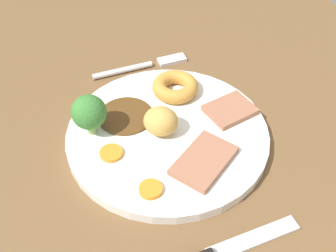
{
  "coord_description": "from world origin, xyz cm",
  "views": [
    {
      "loc": [
        34.79,
        -8.74,
        41.46
      ],
      "look_at": [
        0.23,
        0.87,
        6.0
      ],
      "focal_mm": 42.68,
      "sensor_mm": 36.0,
      "label": 1
    }
  ],
  "objects": [
    {
      "name": "broccoli_floret",
      "position": [
        -2.39,
        -8.46,
        8.29
      ],
      "size": [
        4.38,
        4.38,
        5.56
      ],
      "color": "#8CB766",
      "rests_on": "dinner_plate"
    },
    {
      "name": "yorkshire_pudding",
      "position": [
        -7.04,
        3.95,
        6.01
      ],
      "size": [
        6.51,
        6.51,
        2.02
      ],
      "primitive_type": "torus",
      "color": "#C68938",
      "rests_on": "dinner_plate"
    },
    {
      "name": "meat_slice_under",
      "position": [
        -1.09,
        9.9,
        5.4
      ],
      "size": [
        6.48,
        7.31,
        0.8
      ],
      "primitive_type": "cube",
      "rotation": [
        0.0,
        0.0,
        1.86
      ],
      "color": "#9E664C",
      "rests_on": "dinner_plate"
    },
    {
      "name": "gravy_pool",
      "position": [
        -3.97,
        -3.79,
        5.15
      ],
      "size": [
        7.3,
        7.3,
        0.3
      ],
      "primitive_type": "cylinder",
      "color": "#563819",
      "rests_on": "dinner_plate"
    },
    {
      "name": "carrot_coin_front",
      "position": [
        8.65,
        -3.48,
        5.27
      ],
      "size": [
        2.69,
        2.69,
        0.53
      ],
      "primitive_type": "cylinder",
      "color": "orange",
      "rests_on": "dinner_plate"
    },
    {
      "name": "carrot_coin_back",
      "position": [
        2.13,
        -6.79,
        5.23
      ],
      "size": [
        2.82,
        2.82,
        0.46
      ],
      "primitive_type": "cylinder",
      "color": "orange",
      "rests_on": "dinner_plate"
    },
    {
      "name": "dinner_plate",
      "position": [
        0.23,
        0.87,
        4.3
      ],
      "size": [
        26.01,
        26.01,
        1.4
      ],
      "primitive_type": "cylinder",
      "color": "white",
      "rests_on": "dining_table"
    },
    {
      "name": "dining_table",
      "position": [
        0.0,
        0.0,
        1.8
      ],
      "size": [
        120.0,
        84.0,
        3.6
      ],
      "primitive_type": "cube",
      "color": "brown",
      "rests_on": "ground"
    },
    {
      "name": "roast_potato_left",
      "position": [
        -0.49,
        -0.39,
        6.86
      ],
      "size": [
        5.56,
        5.75,
        3.71
      ],
      "primitive_type": "ellipsoid",
      "rotation": [
        0.0,
        0.0,
        4.22
      ],
      "color": "tan",
      "rests_on": "dinner_plate"
    },
    {
      "name": "meat_slice_main",
      "position": [
        6.39,
        3.58,
        5.4
      ],
      "size": [
        8.99,
        9.42,
        0.8
      ],
      "primitive_type": "cube",
      "rotation": [
        0.0,
        0.0,
        2.26
      ],
      "color": "#9E664C",
      "rests_on": "dinner_plate"
    },
    {
      "name": "fork",
      "position": [
        -15.77,
        1.29,
        3.99
      ],
      "size": [
        2.95,
        15.32,
        0.9
      ],
      "rotation": [
        0.0,
        0.0,
        1.67
      ],
      "color": "silver",
      "rests_on": "dining_table"
    }
  ]
}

